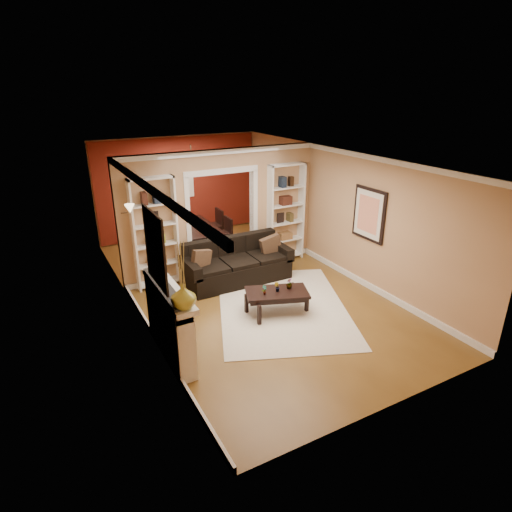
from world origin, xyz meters
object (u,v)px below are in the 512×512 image
coffee_table (277,302)px  bookshelf_left (155,234)px  bookshelf_right (285,213)px  fireplace (171,322)px  dining_table (196,238)px  sofa (237,261)px

coffee_table → bookshelf_left: size_ratio=0.49×
bookshelf_left → coffee_table: bearing=-53.9°
bookshelf_right → fireplace: size_ratio=1.35×
bookshelf_left → bookshelf_right: same height
bookshelf_left → dining_table: 2.28m
sofa → bookshelf_right: size_ratio=1.00×
dining_table → bookshelf_right: bearing=-133.1°
sofa → coffee_table: 1.60m
coffee_table → bookshelf_left: bookshelf_left is taller
dining_table → sofa: bearing=-176.9°
coffee_table → dining_table: bearing=112.9°
bookshelf_left → dining_table: bearing=47.5°
sofa → fireplace: (-2.09, -1.95, 0.13)m
sofa → fireplace: 2.86m
fireplace → bookshelf_right: bearing=34.8°
sofa → dining_table: sofa is taller
coffee_table → dining_table: (-0.15, 3.72, 0.11)m
sofa → fireplace: size_ratio=1.35×
sofa → bookshelf_right: 1.80m
bookshelf_left → fireplace: bookshelf_left is taller
bookshelf_right → fireplace: bearing=-145.2°
coffee_table → fireplace: fireplace is taller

